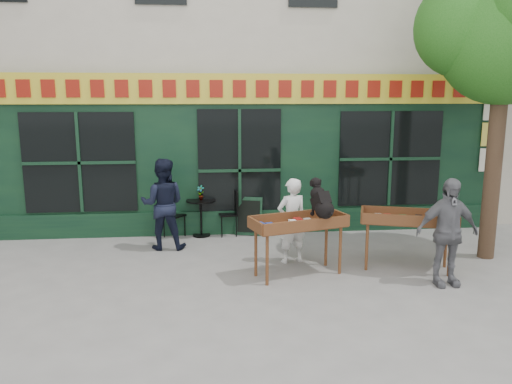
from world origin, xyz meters
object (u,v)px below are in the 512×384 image
woman (292,221)px  man_left (163,204)px  man_right (447,232)px  dog (322,197)px  book_cart_center (299,226)px  bistro_table (201,210)px  book_cart_right (408,221)px

woman → man_left: (-2.28, 1.03, 0.12)m
woman → man_right: 2.52m
dog → man_left: man_left is taller
book_cart_center → man_left: 2.83m
bistro_table → man_left: size_ratio=0.44×
book_cart_center → man_right: 2.25m
book_cart_center → man_right: bearing=-33.6°
man_left → dog: bearing=150.0°
dog → man_right: bearing=-35.2°
book_cart_right → man_right: 0.81m
book_cart_right → man_right: bearing=-49.8°
dog → book_cart_right: bearing=-11.0°
bistro_table → man_right: bearing=-39.6°
book_cart_center → woman: bearing=72.8°
dog → bistro_table: 3.25m
woman → man_left: size_ratio=0.86×
book_cart_right → man_right: (0.30, -0.75, 0.01)m
dog → book_cart_right: dog is taller
dog → man_left: 3.18m
book_cart_center → man_left: (-2.28, 1.68, 0.04)m
man_right → book_cart_right: bearing=110.2°
book_cart_center → dog: (0.35, -0.05, 0.47)m
woman → man_left: bearing=-41.6°
book_cart_center → woman: (0.00, 0.65, -0.08)m
book_cart_right → bistro_table: 4.17m
book_cart_right → man_right: man_right is taller
dog → woman: size_ratio=0.40×
man_left → book_cart_right: bearing=162.6°
dog → man_left: (-2.63, 1.73, -0.43)m
dog → man_left: size_ratio=0.35×
book_cart_center → dog: dog is taller
book_cart_right → man_left: size_ratio=0.94×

